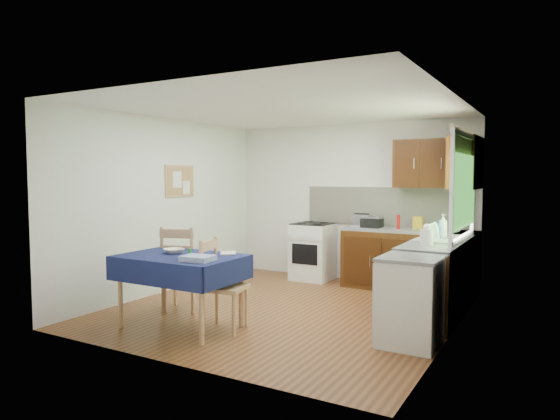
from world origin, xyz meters
The scene contains 33 objects.
floor centered at (0.00, 0.00, 0.00)m, with size 4.20×4.20×0.00m, color #532F16.
ceiling centered at (0.00, 0.00, 2.50)m, with size 4.00×4.20×0.02m, color white.
wall_back centered at (0.00, 2.10, 1.25)m, with size 4.00×0.02×2.50m, color silver.
wall_front centered at (0.00, -2.10, 1.25)m, with size 4.00×0.02×2.50m, color silver.
wall_left centered at (-2.00, 0.00, 1.25)m, with size 0.02×4.20×2.50m, color silver.
wall_right centered at (2.00, 0.00, 1.25)m, with size 0.02×4.20×2.50m, color silver.
base_cabinets centered at (1.36, 1.26, 0.43)m, with size 1.90×2.30×0.86m.
worktop_back centered at (1.05, 1.80, 0.88)m, with size 1.90×0.60×0.04m, color gray.
worktop_right centered at (1.70, 0.65, 0.88)m, with size 0.60×1.70×0.04m, color gray.
worktop_corner centered at (1.70, 1.80, 0.88)m, with size 0.60×0.60×0.04m, color gray.
splashback centered at (0.65, 2.08, 1.20)m, with size 2.70×0.02×0.60m, color beige.
upper_cabinets centered at (1.52, 1.80, 1.85)m, with size 1.20×0.85×0.70m.
stove centered at (-0.50, 1.80, 0.46)m, with size 0.60×0.61×0.92m.
window centered at (1.97, 0.70, 1.65)m, with size 0.04×1.48×1.26m.
fridge centered at (1.70, -0.55, 0.44)m, with size 0.58×0.60×0.89m.
corkboard centered at (-1.97, 0.30, 1.60)m, with size 0.04×0.62×0.47m.
dining_table centered at (-0.66, -1.22, 0.70)m, with size 1.33×0.90×0.80m.
chair_far centered at (-1.10, -0.70, 0.56)m, with size 0.60×0.60×1.06m.
chair_near centered at (-0.22, -1.08, 0.53)m, with size 0.52×0.52×0.99m.
toaster centered at (0.33, 1.78, 1.00)m, with size 0.27×0.17×0.21m.
sandwich_press centered at (0.50, 1.78, 0.98)m, with size 0.29×0.25×0.17m.
sauce_bottle centered at (0.92, 1.70, 1.01)m, with size 0.05×0.05×0.21m, color #B0120E.
yellow_packet centered at (1.15, 1.89, 0.99)m, with size 0.13×0.09×0.18m, color gold.
dish_rack centered at (1.67, 0.58, 0.93)m, with size 0.46×0.35×0.22m.
kettle centered at (1.67, 0.22, 1.01)m, with size 0.14×0.14×0.24m.
cup centered at (1.72, 1.69, 0.95)m, with size 0.14×0.14×0.11m, color white.
soap_bottle_a centered at (1.67, 1.08, 1.05)m, with size 0.11×0.11×0.29m, color white.
soap_bottle_b centered at (1.61, 1.06, 1.01)m, with size 0.10×0.10×0.21m, color blue.
soap_bottle_c centered at (1.64, 0.33, 0.99)m, with size 0.14×0.14×0.18m, color green.
plate_bowl centered at (-0.82, -1.15, 0.83)m, with size 0.22×0.22×0.05m, color #F5E7C8.
book centered at (-0.32, -0.94, 0.81)m, with size 0.17×0.23×0.02m, color white.
spice_jar centered at (-0.53, -1.22, 0.85)m, with size 0.04×0.04×0.08m, color green.
tea_towel centered at (-0.26, -1.41, 0.83)m, with size 0.31×0.25×0.06m, color #294998.
Camera 1 is at (2.97, -5.41, 1.68)m, focal length 32.00 mm.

